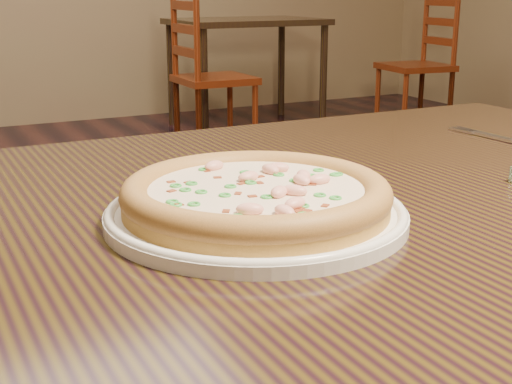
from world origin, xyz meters
name	(u,v)px	position (x,y,z in m)	size (l,w,h in m)	color
hero_table	(329,276)	(-0.29, -0.15, 0.65)	(1.20, 0.80, 0.75)	black
plate	(256,213)	(-0.41, -0.20, 0.76)	(0.29, 0.29, 0.02)	white
pizza	(256,195)	(-0.41, -0.20, 0.78)	(0.26, 0.26, 0.03)	gold
fork	(500,138)	(0.09, -0.03, 0.75)	(0.03, 0.18, 0.00)	silver
bg_table_right	(246,33)	(1.53, 3.73, 0.65)	(1.00, 0.70, 0.75)	black
chair_c	(206,79)	(0.97, 3.12, 0.44)	(0.42, 0.42, 0.95)	#4F1A08
chair_d	(422,65)	(2.59, 3.12, 0.44)	(0.47, 0.47, 0.95)	#4F1A08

